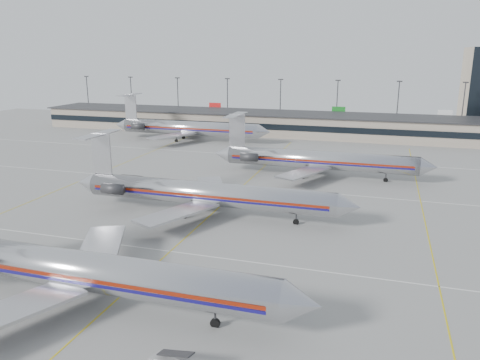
% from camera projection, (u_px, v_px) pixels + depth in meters
% --- Properties ---
extents(ground, '(260.00, 260.00, 0.00)m').
position_uv_depth(ground, '(127.00, 290.00, 46.87)').
color(ground, gray).
rests_on(ground, ground).
extents(apron_markings, '(160.00, 0.15, 0.02)m').
position_uv_depth(apron_markings, '(170.00, 251.00, 56.09)').
color(apron_markings, silver).
rests_on(apron_markings, ground).
extents(terminal, '(162.00, 17.00, 6.25)m').
position_uv_depth(terminal, '(300.00, 124.00, 136.46)').
color(terminal, gray).
rests_on(terminal, ground).
extents(light_mast_row, '(163.60, 0.40, 15.28)m').
position_uv_depth(light_mast_row, '(308.00, 101.00, 147.99)').
color(light_mast_row, '#38383D').
rests_on(light_mast_row, ground).
extents(jet_foreground, '(46.26, 27.24, 12.11)m').
position_uv_depth(jet_foreground, '(67.00, 268.00, 43.89)').
color(jet_foreground, '#BCBCC0').
rests_on(jet_foreground, ground).
extents(jet_second_row, '(43.71, 25.74, 11.44)m').
position_uv_depth(jet_second_row, '(202.00, 193.00, 68.16)').
color(jet_second_row, '#BCBCC0').
rests_on(jet_second_row, ground).
extents(jet_third_row, '(42.42, 26.09, 11.60)m').
position_uv_depth(jet_third_row, '(315.00, 159.00, 89.58)').
color(jet_third_row, '#BCBCC0').
rests_on(jet_third_row, ground).
extents(jet_back_row, '(45.21, 27.81, 12.36)m').
position_uv_depth(jet_back_row, '(186.00, 128.00, 126.77)').
color(jet_back_row, '#BCBCC0').
rests_on(jet_back_row, ground).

